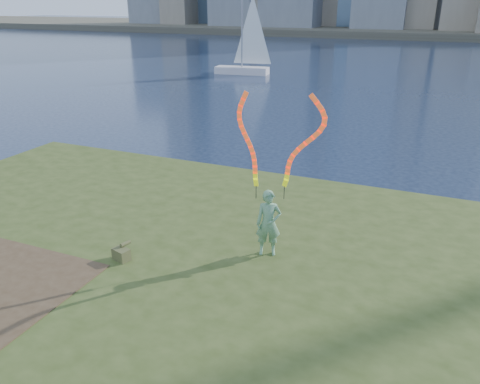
% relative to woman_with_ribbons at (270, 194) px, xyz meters
% --- Properties ---
extents(ground, '(320.00, 320.00, 0.00)m').
position_rel_woman_with_ribbons_xyz_m(ground, '(-2.32, -0.16, -2.24)').
color(ground, '#17233B').
rests_on(ground, ground).
extents(grassy_knoll, '(20.00, 18.00, 0.80)m').
position_rel_woman_with_ribbons_xyz_m(grassy_knoll, '(-2.32, -2.45, -1.90)').
color(grassy_knoll, '#384719').
rests_on(grassy_knoll, ground).
extents(far_shore, '(320.00, 40.00, 1.20)m').
position_rel_woman_with_ribbons_xyz_m(far_shore, '(-2.32, 94.84, -1.64)').
color(far_shore, '#4B4637').
rests_on(far_shore, ground).
extents(woman_with_ribbons, '(1.88, 0.74, 3.90)m').
position_rel_woman_with_ribbons_xyz_m(woman_with_ribbons, '(0.00, 0.00, 0.00)').
color(woman_with_ribbons, '#1D6E22').
rests_on(woman_with_ribbons, grassy_knoll).
extents(canvas_bag, '(0.42, 0.48, 0.35)m').
position_rel_woman_with_ribbons_xyz_m(canvas_bag, '(-2.84, -1.53, -1.29)').
color(canvas_bag, '#4A5429').
rests_on(canvas_bag, grassy_knoll).
extents(sailboat, '(5.03, 2.05, 7.54)m').
position_rel_woman_with_ribbons_xyz_m(sailboat, '(-13.12, 30.35, -0.94)').
color(sailboat, silver).
rests_on(sailboat, ground).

